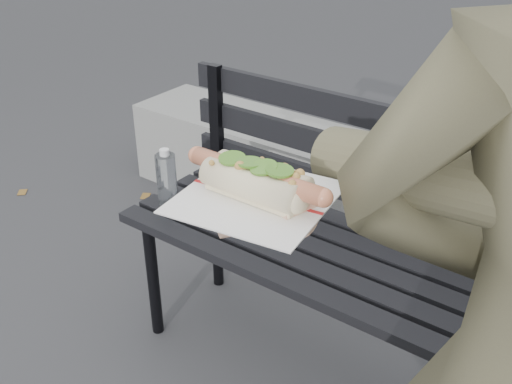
% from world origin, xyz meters
% --- Properties ---
extents(park_bench, '(1.50, 0.44, 0.88)m').
position_xyz_m(park_bench, '(-0.07, 0.85, 0.52)').
color(park_bench, black).
rests_on(park_bench, ground).
extents(concrete_block, '(1.20, 0.40, 0.40)m').
position_xyz_m(concrete_block, '(-1.04, 1.61, 0.20)').
color(concrete_block, slate).
rests_on(concrete_block, ground).
extents(held_hotdog, '(0.62, 0.32, 0.20)m').
position_xyz_m(held_hotdog, '(0.31, 0.13, 1.12)').
color(held_hotdog, brown).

